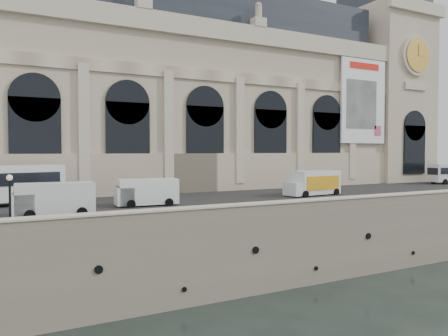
% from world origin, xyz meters
% --- Properties ---
extents(ground, '(260.00, 260.00, 0.00)m').
position_xyz_m(ground, '(0.00, 0.00, 0.00)').
color(ground, black).
rests_on(ground, ground).
extents(quay, '(160.00, 70.00, 6.00)m').
position_xyz_m(quay, '(0.00, 35.00, 3.00)').
color(quay, gray).
rests_on(quay, ground).
extents(street, '(160.00, 24.00, 0.06)m').
position_xyz_m(street, '(0.00, 14.00, 6.03)').
color(street, '#2D2D2D').
rests_on(street, quay).
extents(parapet, '(160.00, 1.40, 1.21)m').
position_xyz_m(parapet, '(0.00, 0.60, 6.62)').
color(parapet, gray).
rests_on(parapet, quay).
extents(museum, '(69.00, 18.70, 29.10)m').
position_xyz_m(museum, '(-5.98, 30.86, 19.72)').
color(museum, '#BBAA8F').
rests_on(museum, quay).
extents(clock_pavilion, '(13.00, 14.72, 36.70)m').
position_xyz_m(clock_pavilion, '(34.00, 27.93, 23.42)').
color(clock_pavilion, '#BBAA8F').
rests_on(clock_pavilion, quay).
extents(van_b, '(6.30, 2.82, 2.76)m').
position_xyz_m(van_b, '(-24.01, 8.49, 7.41)').
color(van_b, silver).
rests_on(van_b, quay).
extents(van_c, '(6.04, 2.83, 2.61)m').
position_xyz_m(van_c, '(-15.24, 11.82, 7.34)').
color(van_c, white).
rests_on(van_c, quay).
extents(box_truck, '(7.54, 3.28, 2.95)m').
position_xyz_m(box_truck, '(5.50, 12.00, 7.49)').
color(box_truck, silver).
rests_on(box_truck, quay).
extents(lamp_left, '(0.39, 0.39, 3.82)m').
position_xyz_m(lamp_left, '(-27.05, 2.08, 7.90)').
color(lamp_left, black).
rests_on(lamp_left, quay).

